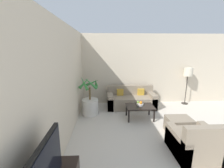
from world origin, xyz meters
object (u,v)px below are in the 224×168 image
(coffee_table, at_px, (140,108))
(apple_green, at_px, (138,102))
(potted_palm, at_px, (90,103))
(apple_red, at_px, (141,102))
(orange_fruit, at_px, (141,103))
(armchair, at_px, (195,143))
(floor_lamp, at_px, (188,74))
(ottoman, at_px, (179,125))
(fruit_bowl, at_px, (140,104))
(sofa_loveseat, at_px, (131,100))

(coffee_table, bearing_deg, apple_green, 115.23)
(potted_palm, height_order, apple_green, potted_palm)
(apple_red, bearing_deg, potted_palm, 169.77)
(orange_fruit, bearing_deg, armchair, -67.40)
(floor_lamp, relative_size, apple_red, 22.02)
(potted_palm, relative_size, coffee_table, 1.55)
(floor_lamp, distance_m, apple_red, 2.42)
(ottoman, bearing_deg, apple_red, 128.17)
(coffee_table, bearing_deg, armchair, -66.28)
(orange_fruit, bearing_deg, apple_red, 70.26)
(coffee_table, relative_size, apple_red, 12.96)
(orange_fruit, xyz_separation_m, armchair, (0.72, -1.72, -0.25))
(apple_green, bearing_deg, coffee_table, -64.77)
(fruit_bowl, height_order, apple_red, apple_red)
(potted_palm, distance_m, fruit_bowl, 1.62)
(orange_fruit, xyz_separation_m, ottoman, (0.79, -0.88, -0.31))
(potted_palm, height_order, orange_fruit, potted_palm)
(sofa_loveseat, xyz_separation_m, orange_fruit, (0.14, -0.93, 0.24))
(coffee_table, bearing_deg, fruit_bowl, 76.78)
(potted_palm, xyz_separation_m, apple_green, (1.53, -0.31, 0.13))
(floor_lamp, height_order, coffee_table, floor_lamp)
(sofa_loveseat, relative_size, apple_green, 23.39)
(floor_lamp, relative_size, orange_fruit, 16.66)
(apple_green, xyz_separation_m, armchair, (0.79, -1.79, -0.24))
(fruit_bowl, distance_m, armchair, 1.91)
(sofa_loveseat, distance_m, coffee_table, 0.96)
(sofa_loveseat, bearing_deg, coffee_table, -83.38)
(sofa_loveseat, distance_m, ottoman, 2.04)
(orange_fruit, bearing_deg, fruit_bowl, 115.57)
(sofa_loveseat, height_order, apple_red, sofa_loveseat)
(floor_lamp, distance_m, coffee_table, 2.57)
(apple_green, bearing_deg, fruit_bowl, -30.94)
(sofa_loveseat, bearing_deg, fruit_bowl, -82.12)
(armchair, relative_size, ottoman, 1.43)
(sofa_loveseat, xyz_separation_m, apple_green, (0.07, -0.86, 0.23))
(apple_red, bearing_deg, orange_fruit, -109.74)
(ottoman, bearing_deg, apple_green, 132.22)
(coffee_table, bearing_deg, sofa_loveseat, 96.62)
(fruit_bowl, bearing_deg, sofa_loveseat, 97.88)
(armchair, bearing_deg, apple_green, 113.80)
(apple_red, height_order, orange_fruit, orange_fruit)
(floor_lamp, height_order, fruit_bowl, floor_lamp)
(potted_palm, height_order, floor_lamp, floor_lamp)
(potted_palm, relative_size, orange_fruit, 15.16)
(armchair, bearing_deg, orange_fruit, 112.60)
(potted_palm, distance_m, floor_lamp, 3.85)
(apple_green, relative_size, ottoman, 0.12)
(potted_palm, height_order, apple_red, potted_palm)
(sofa_loveseat, height_order, floor_lamp, floor_lamp)
(apple_red, relative_size, orange_fruit, 0.76)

